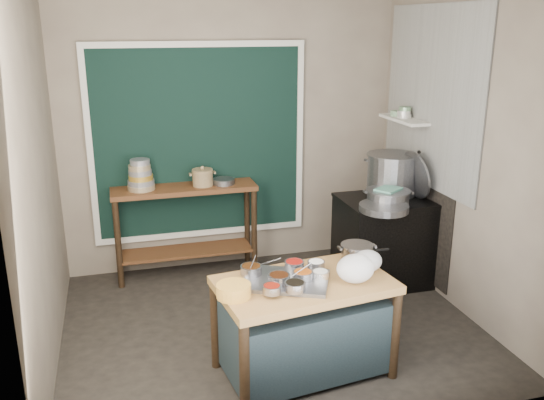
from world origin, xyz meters
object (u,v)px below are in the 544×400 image
object	(u,v)px
back_counter	(186,231)
utensil_cup	(145,185)
prep_table	(304,327)
condiment_tray	(285,281)
stove_block	(385,242)
yellow_basin	(234,291)
stock_pot	(392,174)
steamer	(388,197)
saucepan	(357,253)
ceramic_crock	(203,178)

from	to	relation	value
back_counter	utensil_cup	bearing A→B (deg)	-177.88
prep_table	condiment_tray	xyz separation A→B (m)	(-0.14, 0.02, 0.39)
condiment_tray	stove_block	bearing A→B (deg)	41.69
yellow_basin	stock_pot	world-z (taller)	stock_pot
prep_table	steamer	world-z (taller)	steamer
steamer	saucepan	bearing A→B (deg)	-127.97
stove_block	ceramic_crock	xyz separation A→B (m)	(-1.71, 0.71, 0.60)
prep_table	saucepan	xyz separation A→B (m)	(0.50, 0.23, 0.45)
back_counter	utensil_cup	distance (m)	0.65
back_counter	yellow_basin	distance (m)	2.16
back_counter	saucepan	world-z (taller)	back_counter
prep_table	yellow_basin	distance (m)	0.69
condiment_tray	ceramic_crock	world-z (taller)	ceramic_crock
saucepan	steamer	bearing A→B (deg)	57.78
saucepan	ceramic_crock	world-z (taller)	ceramic_crock
prep_table	condiment_tray	bearing A→B (deg)	165.45
ceramic_crock	steamer	size ratio (longest dim) A/B	0.52
saucepan	stock_pot	world-z (taller)	stock_pot
prep_table	stock_pot	size ratio (longest dim) A/B	2.38
prep_table	stock_pot	distance (m)	2.13
yellow_basin	stock_pot	distance (m)	2.50
back_counter	ceramic_crock	distance (m)	0.58
stove_block	condiment_tray	bearing A→B (deg)	-138.31
saucepan	steamer	size ratio (longest dim) A/B	0.60
prep_table	back_counter	bearing A→B (deg)	99.38
ceramic_crock	stock_pot	bearing A→B (deg)	-17.42
prep_table	stove_block	size ratio (longest dim) A/B	1.39
back_counter	steamer	xyz separation A→B (m)	(1.82, -0.89, 0.47)
stove_block	stock_pot	bearing A→B (deg)	55.41
steamer	yellow_basin	bearing A→B (deg)	-144.70
back_counter	condiment_tray	xyz separation A→B (m)	(0.46, -2.01, 0.29)
steamer	back_counter	bearing A→B (deg)	153.92
condiment_tray	stock_pot	distance (m)	2.12
prep_table	stove_block	xyz separation A→B (m)	(1.30, 1.30, 0.05)
saucepan	stove_block	bearing A→B (deg)	59.09
saucepan	ceramic_crock	bearing A→B (deg)	122.90
utensil_cup	steamer	world-z (taller)	utensil_cup
yellow_basin	steamer	xyz separation A→B (m)	(1.76, 1.25, 0.15)
stove_block	utensil_cup	size ratio (longest dim) A/B	5.76
condiment_tray	utensil_cup	size ratio (longest dim) A/B	3.88
stove_block	utensil_cup	world-z (taller)	utensil_cup
stock_pot	prep_table	bearing A→B (deg)	-134.11
ceramic_crock	steamer	distance (m)	1.85
stock_pot	utensil_cup	bearing A→B (deg)	166.45
stove_block	utensil_cup	distance (m)	2.46
stove_block	prep_table	bearing A→B (deg)	-135.00
back_counter	yellow_basin	bearing A→B (deg)	-88.48
prep_table	yellow_basin	xyz separation A→B (m)	(-0.54, -0.10, 0.42)
yellow_basin	steamer	size ratio (longest dim) A/B	0.55
prep_table	ceramic_crock	world-z (taller)	ceramic_crock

